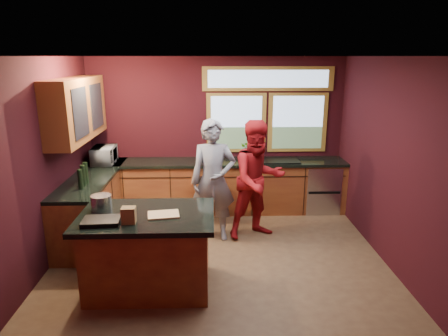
{
  "coord_description": "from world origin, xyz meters",
  "views": [
    {
      "loc": [
        -0.08,
        -5.07,
        2.7
      ],
      "look_at": [
        0.08,
        0.4,
        1.16
      ],
      "focal_mm": 32.0,
      "sensor_mm": 36.0,
      "label": 1
    }
  ],
  "objects_px": {
    "person_grey": "(213,181)",
    "cutting_board": "(163,215)",
    "stock_pot": "(101,203)",
    "island": "(149,251)",
    "person_red": "(258,180)"
  },
  "relations": [
    {
      "from": "cutting_board",
      "to": "stock_pot",
      "type": "distance_m",
      "value": 0.78
    },
    {
      "from": "person_red",
      "to": "island",
      "type": "bearing_deg",
      "value": -157.21
    },
    {
      "from": "cutting_board",
      "to": "person_grey",
      "type": "bearing_deg",
      "value": 67.48
    },
    {
      "from": "person_grey",
      "to": "person_red",
      "type": "height_order",
      "value": "person_grey"
    },
    {
      "from": "person_red",
      "to": "cutting_board",
      "type": "relative_size",
      "value": 5.18
    },
    {
      "from": "island",
      "to": "person_grey",
      "type": "distance_m",
      "value": 1.61
    },
    {
      "from": "island",
      "to": "person_red",
      "type": "xyz_separation_m",
      "value": [
        1.45,
        1.4,
        0.43
      ]
    },
    {
      "from": "island",
      "to": "person_red",
      "type": "height_order",
      "value": "person_red"
    },
    {
      "from": "person_grey",
      "to": "stock_pot",
      "type": "height_order",
      "value": "person_grey"
    },
    {
      "from": "island",
      "to": "person_red",
      "type": "relative_size",
      "value": 0.86
    },
    {
      "from": "person_grey",
      "to": "cutting_board",
      "type": "relative_size",
      "value": 5.24
    },
    {
      "from": "person_red",
      "to": "cutting_board",
      "type": "distance_m",
      "value": 1.91
    },
    {
      "from": "island",
      "to": "person_red",
      "type": "bearing_deg",
      "value": 43.98
    },
    {
      "from": "person_grey",
      "to": "cutting_board",
      "type": "height_order",
      "value": "person_grey"
    },
    {
      "from": "island",
      "to": "cutting_board",
      "type": "xyz_separation_m",
      "value": [
        0.2,
        -0.05,
        0.48
      ]
    }
  ]
}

